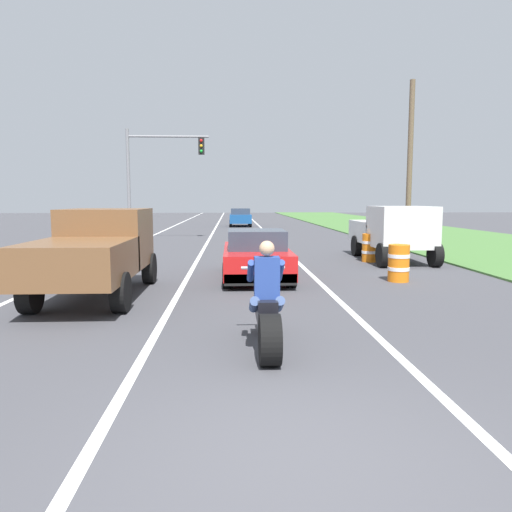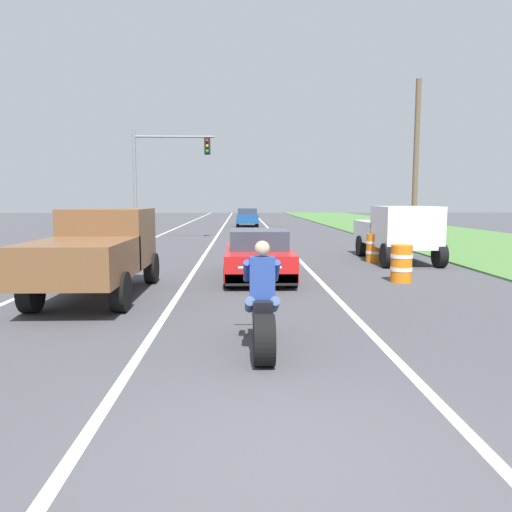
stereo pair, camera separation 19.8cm
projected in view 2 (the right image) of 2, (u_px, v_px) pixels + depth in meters
ground_plane at (283, 465)px, 4.05m from camera, size 160.00×160.00×0.00m
lane_stripe_left_solid at (137, 245)px, 23.74m from camera, size 0.14×120.00×0.01m
lane_stripe_right_solid at (284, 245)px, 23.96m from camera, size 0.14×120.00×0.01m
lane_stripe_centre_dashed at (211, 245)px, 23.85m from camera, size 0.14×120.00×0.01m
grass_verge_right at (486, 243)px, 24.27m from camera, size 10.00×120.00×0.06m
motorcycle_with_rider at (262, 311)px, 7.02m from camera, size 0.70×2.21×1.62m
sports_car_red at (258, 256)px, 13.67m from camera, size 1.84×4.30×1.37m
pickup_truck_left_lane_brown at (98, 248)px, 11.04m from camera, size 2.02×4.80×1.98m
pickup_truck_right_shoulder_white at (397, 230)px, 17.43m from camera, size 2.02×4.80×1.98m
traffic_light_mast_near at (160, 167)px, 26.49m from camera, size 4.46×0.34×6.00m
utility_pole_roadside at (416, 165)px, 21.94m from camera, size 0.24×0.24×7.53m
construction_barrel_nearest at (401, 263)px, 13.04m from camera, size 0.58×0.58×1.00m
construction_barrel_mid at (374, 248)px, 17.23m from camera, size 0.58×0.58×1.00m
distant_car_far_ahead at (247, 217)px, 40.57m from camera, size 1.80×4.00×1.50m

